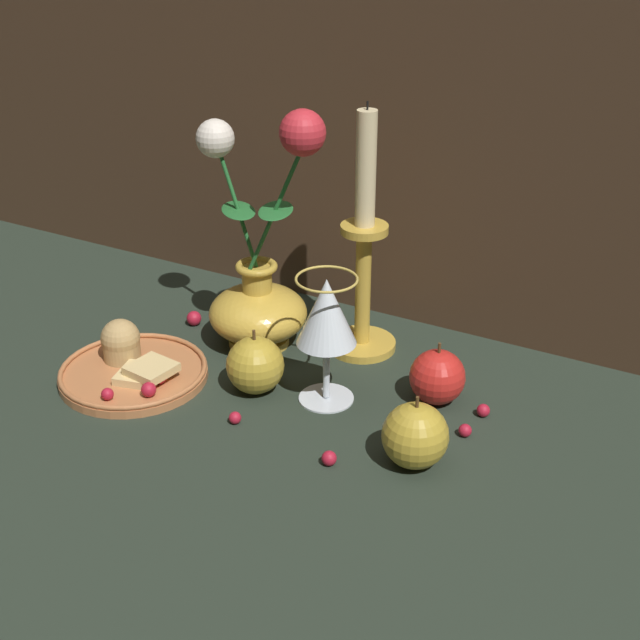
{
  "coord_description": "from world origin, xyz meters",
  "views": [
    {
      "loc": [
        0.49,
        -0.78,
        0.56
      ],
      "look_at": [
        0.06,
        -0.0,
        0.1
      ],
      "focal_mm": 50.0,
      "sensor_mm": 36.0,
      "label": 1
    }
  ],
  "objects": [
    {
      "name": "ground_plane",
      "position": [
        0.0,
        0.0,
        0.0
      ],
      "size": [
        2.4,
        2.4,
        0.0
      ],
      "primitive_type": "plane",
      "color": "#232D23",
      "rests_on": "ground"
    },
    {
      "name": "apple_beside_vase",
      "position": [
        0.19,
        0.05,
        0.03
      ],
      "size": [
        0.06,
        0.06,
        0.08
      ],
      "color": "red",
      "rests_on": "ground_plane"
    },
    {
      "name": "berry_under_candlestick",
      "position": [
        0.24,
        0.05,
        0.01
      ],
      "size": [
        0.02,
        0.02,
        0.02
      ],
      "primitive_type": "sphere",
      "color": "#AD192D",
      "rests_on": "ground_plane"
    },
    {
      "name": "candlestick",
      "position": [
        0.05,
        0.12,
        0.12
      ],
      "size": [
        0.09,
        0.09,
        0.32
      ],
      "color": "gold",
      "rests_on": "ground_plane"
    },
    {
      "name": "berry_far_right",
      "position": [
        0.14,
        -0.12,
        0.01
      ],
      "size": [
        0.02,
        0.02,
        0.02
      ],
      "primitive_type": "sphere",
      "color": "#AD192D",
      "rests_on": "ground_plane"
    },
    {
      "name": "apple_near_glass",
      "position": [
        0.21,
        -0.07,
        0.04
      ],
      "size": [
        0.07,
        0.07,
        0.08
      ],
      "color": "#B2932D",
      "rests_on": "ground_plane"
    },
    {
      "name": "vase",
      "position": [
        -0.06,
        0.07,
        0.09
      ],
      "size": [
        0.18,
        0.13,
        0.32
      ],
      "color": "gold",
      "rests_on": "ground_plane"
    },
    {
      "name": "wine_glass",
      "position": [
        0.07,
        -0.01,
        0.11
      ],
      "size": [
        0.07,
        0.07,
        0.16
      ],
      "color": "silver",
      "rests_on": "ground_plane"
    },
    {
      "name": "plate_with_pastries",
      "position": [
        -0.16,
        -0.08,
        0.01
      ],
      "size": [
        0.18,
        0.18,
        0.06
      ],
      "color": "#B77042",
      "rests_on": "ground_plane"
    },
    {
      "name": "berry_by_glass_stem",
      "position": [
        -0.17,
        0.07,
        0.01
      ],
      "size": [
        0.02,
        0.02,
        0.02
      ],
      "primitive_type": "sphere",
      "color": "#AD192D",
      "rests_on": "ground_plane"
    },
    {
      "name": "berry_front_center",
      "position": [
        0.01,
        -0.1,
        0.01
      ],
      "size": [
        0.01,
        0.01,
        0.01
      ],
      "primitive_type": "sphere",
      "color": "#AD192D",
      "rests_on": "ground_plane"
    },
    {
      "name": "berry_near_plate",
      "position": [
        0.24,
        0.0,
        0.01
      ],
      "size": [
        0.01,
        0.01,
        0.01
      ],
      "primitive_type": "sphere",
      "color": "#AD192D",
      "rests_on": "ground_plane"
    },
    {
      "name": "apple_at_table_edge",
      "position": [
        -0.01,
        -0.03,
        0.03
      ],
      "size": [
        0.07,
        0.07,
        0.08
      ],
      "color": "#B2932D",
      "rests_on": "ground_plane"
    }
  ]
}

